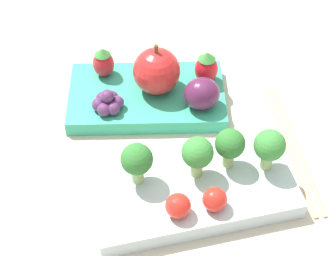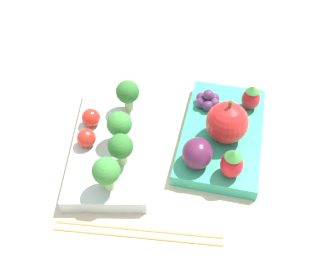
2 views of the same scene
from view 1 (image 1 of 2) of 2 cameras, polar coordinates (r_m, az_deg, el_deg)
The scene contains 15 objects.
ground_plane at distance 0.68m, azimuth -0.02°, elevation -1.94°, with size 4.00×4.00×0.00m, color #BCB29E.
bento_box_savoury at distance 0.62m, azimuth 2.55°, elevation -6.44°, with size 0.23×0.12×0.02m.
bento_box_fruit at distance 0.73m, azimuth -2.17°, elevation 3.18°, with size 0.21×0.14×0.02m.
broccoli_floret_0 at distance 0.59m, azimuth -3.19°, elevation -3.31°, with size 0.03×0.03×0.05m.
broccoli_floret_1 at distance 0.61m, azimuth 6.30°, elevation -1.71°, with size 0.03×0.03×0.05m.
broccoli_floret_2 at distance 0.61m, azimuth 10.27°, elevation -1.86°, with size 0.04×0.04×0.05m.
broccoli_floret_3 at distance 0.60m, azimuth 3.01°, elevation -2.63°, with size 0.03×0.03×0.05m.
cherry_tomato_0 at distance 0.58m, azimuth 1.03°, elevation -7.91°, with size 0.03×0.03×0.03m.
cherry_tomato_1 at distance 0.59m, azimuth 4.77°, elevation -7.22°, with size 0.03×0.03×0.03m.
apple at distance 0.70m, azimuth -1.36°, elevation 5.79°, with size 0.06×0.06×0.07m.
strawberry_0 at distance 0.73m, azimuth -6.59°, elevation 6.65°, with size 0.03×0.03×0.04m.
strawberry_1 at distance 0.72m, azimuth 3.92°, elevation 6.16°, with size 0.03×0.03×0.05m.
plum at distance 0.69m, azimuth 3.46°, elevation 3.51°, with size 0.04×0.04×0.04m.
grape_cluster at distance 0.69m, azimuth -6.14°, elevation 2.60°, with size 0.04×0.04×0.03m.
chopsticks_pair at distance 0.69m, azimuth 12.56°, elevation -1.69°, with size 0.02×0.21×0.01m.
Camera 1 is at (0.07, 0.44, 0.51)m, focal length 60.00 mm.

